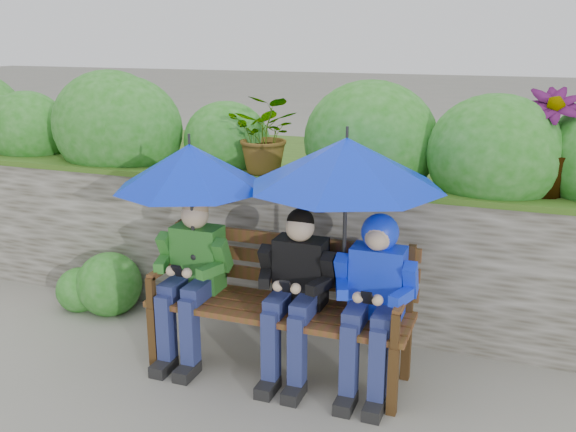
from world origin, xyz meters
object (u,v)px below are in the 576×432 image
(umbrella_right, at_px, (346,163))
(umbrella_left, at_px, (190,166))
(park_bench, at_px, (282,296))
(boy_left, at_px, (191,271))
(boy_right, at_px, (374,290))
(boy_middle, at_px, (296,286))

(umbrella_right, bearing_deg, umbrella_left, -177.22)
(park_bench, distance_m, umbrella_left, 0.95)
(boy_left, height_order, umbrella_left, umbrella_left)
(boy_right, height_order, umbrella_left, umbrella_left)
(boy_middle, relative_size, umbrella_right, 0.93)
(boy_left, height_order, boy_middle, boy_left)
(boy_left, distance_m, boy_right, 1.15)
(park_bench, xyz_separation_m, umbrella_right, (0.38, -0.01, 0.84))
(umbrella_left, relative_size, umbrella_right, 0.84)
(boy_right, height_order, umbrella_right, umbrella_right)
(boy_middle, bearing_deg, umbrella_left, 178.85)
(park_bench, height_order, umbrella_left, umbrella_left)
(boy_left, xyz_separation_m, boy_right, (1.15, 0.01, 0.04))
(boy_middle, bearing_deg, boy_left, -179.95)
(boy_middle, height_order, boy_right, boy_right)
(park_bench, bearing_deg, boy_right, -5.42)
(park_bench, xyz_separation_m, boy_right, (0.57, -0.05, 0.14))
(umbrella_right, bearing_deg, park_bench, 179.02)
(park_bench, relative_size, umbrella_right, 1.44)
(boy_middle, bearing_deg, boy_right, 1.38)
(boy_middle, xyz_separation_m, umbrella_right, (0.27, 0.06, 0.74))
(park_bench, relative_size, boy_middle, 1.55)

